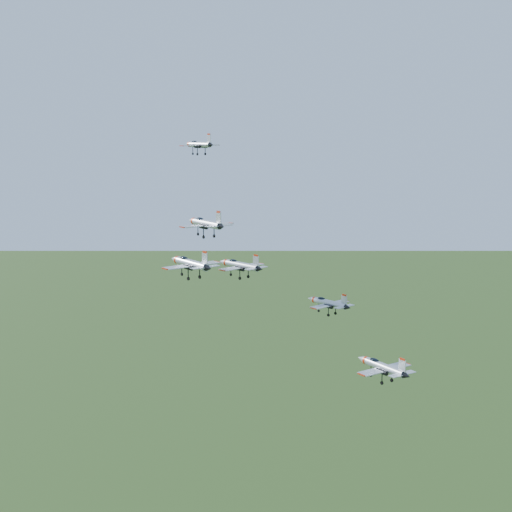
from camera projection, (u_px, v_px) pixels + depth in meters
The scene contains 6 objects.
jet_lead at pixel (199, 144), 148.96m from camera, with size 10.55×8.96×2.86m.
jet_left_high at pixel (205, 223), 139.29m from camera, with size 13.11×11.19×3.59m.
jet_right_high at pixel (190, 263), 113.86m from camera, with size 11.74×9.97×3.19m.
jet_left_low at pixel (328, 303), 128.87m from camera, with size 10.49×8.82×2.82m.
jet_right_low at pixel (240, 265), 118.84m from camera, with size 10.63×8.90×2.85m.
jet_trail at pixel (382, 366), 117.82m from camera, with size 12.02×10.29×3.31m.
Camera 1 is at (81.00, -103.38, 162.92)m, focal length 50.00 mm.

